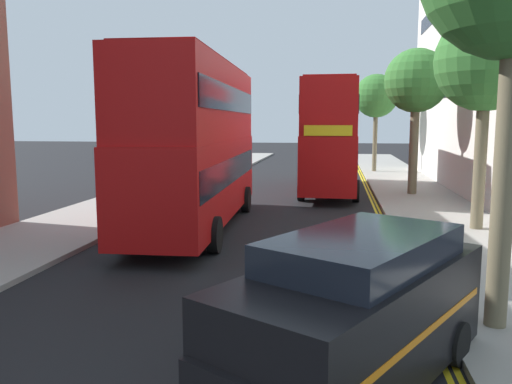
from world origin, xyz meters
The scene contains 10 objects.
sidewalk_right centered at (6.50, 16.00, 0.07)m, with size 4.00×80.00×0.14m, color #9E9991.
sidewalk_left centered at (-6.50, 16.00, 0.07)m, with size 4.00×80.00×0.14m, color #9E9991.
kerb_line_outer centered at (4.40, 14.00, 0.00)m, with size 0.10×56.00×0.01m, color yellow.
kerb_line_inner centered at (4.24, 14.00, 0.00)m, with size 0.10×56.00×0.01m, color yellow.
double_decker_bus_away centered at (-2.12, 14.65, 3.03)m, with size 3.13×10.90×5.64m.
double_decker_bus_oncoming centered at (2.31, 24.76, 3.03)m, with size 2.92×10.84×5.64m.
taxi_minivan centered at (2.86, 4.50, 1.07)m, with size 4.02×5.10×2.12m.
street_tree_near centered at (6.31, 23.70, 5.53)m, with size 3.06×3.06×7.01m.
street_tree_mid centered at (5.30, 35.54, 5.45)m, with size 3.06×3.06×6.88m.
street_tree_distant centered at (7.22, 15.34, 5.51)m, with size 3.21×3.21×7.04m.
Camera 1 is at (2.58, -2.30, 3.63)m, focal length 36.05 mm.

